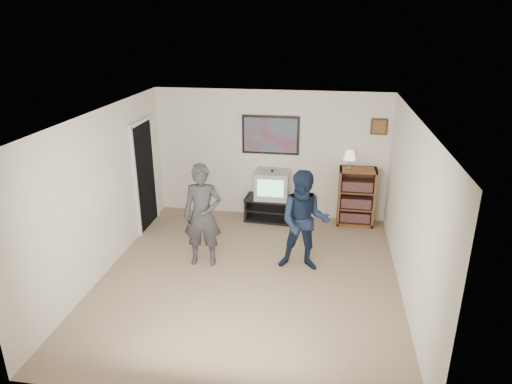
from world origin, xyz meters
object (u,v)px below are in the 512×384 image
(crt_television, at_px, (272,185))
(media_stand, at_px, (270,208))
(person_short, at_px, (304,221))
(bookshelf, at_px, (356,197))
(person_tall, at_px, (203,215))

(crt_television, bearing_deg, media_stand, -179.86)
(crt_television, height_order, person_short, person_short)
(media_stand, relative_size, person_short, 0.60)
(media_stand, relative_size, bookshelf, 0.87)
(person_short, bearing_deg, crt_television, 111.83)
(bookshelf, height_order, person_short, person_short)
(media_stand, xyz_separation_m, bookshelf, (1.65, 0.05, 0.33))
(bookshelf, distance_m, person_short, 2.05)
(media_stand, relative_size, person_tall, 0.58)
(crt_television, bearing_deg, person_short, -67.89)
(person_tall, bearing_deg, bookshelf, 31.56)
(person_tall, bearing_deg, crt_television, 58.82)
(crt_television, bearing_deg, bookshelf, 1.93)
(media_stand, bearing_deg, person_tall, -109.98)
(bookshelf, relative_size, person_short, 0.69)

